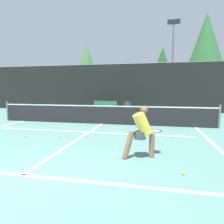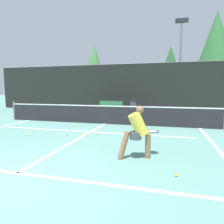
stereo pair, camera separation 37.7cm
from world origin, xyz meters
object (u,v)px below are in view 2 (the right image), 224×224
at_px(trash_bin, 133,107).
at_px(player_practicing, 138,131).
at_px(courtside_bench, 110,106).
at_px(parked_car, 138,101).

bearing_deg(trash_bin, player_practicing, -80.39).
bearing_deg(trash_bin, courtside_bench, -177.19).
distance_m(player_practicing, courtside_bench, 10.36).
distance_m(courtside_bench, parked_car, 5.68).
bearing_deg(courtside_bench, player_practicing, -65.56).
bearing_deg(parked_car, trash_bin, -86.16).
xyz_separation_m(trash_bin, parked_car, (-0.36, 5.42, 0.12)).
xyz_separation_m(player_practicing, parked_car, (-2.03, 15.27, -0.15)).
bearing_deg(parked_car, player_practicing, -82.42).
relative_size(courtside_bench, trash_bin, 2.09).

